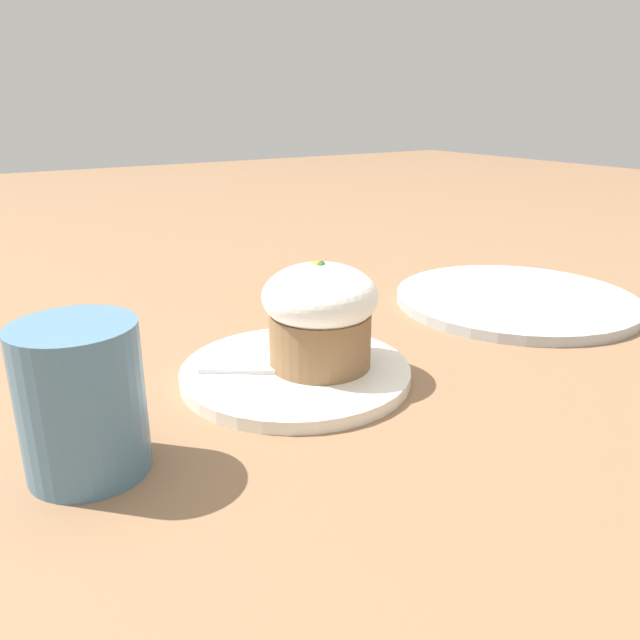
# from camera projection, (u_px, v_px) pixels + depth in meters

# --- Properties ---
(ground_plane) EXTENTS (4.00, 4.00, 0.00)m
(ground_plane) POSITION_uv_depth(u_px,v_px,m) (296.00, 378.00, 0.58)
(ground_plane) COLOR #846042
(dessert_plate) EXTENTS (0.21, 0.21, 0.01)m
(dessert_plate) POSITION_uv_depth(u_px,v_px,m) (296.00, 372.00, 0.57)
(dessert_plate) COLOR white
(dessert_plate) RESTS_ON ground_plane
(carrot_cake) EXTENTS (0.10, 0.10, 0.10)m
(carrot_cake) POSITION_uv_depth(u_px,v_px,m) (320.00, 314.00, 0.56)
(carrot_cake) COLOR olive
(carrot_cake) RESTS_ON dessert_plate
(spoon) EXTENTS (0.08, 0.11, 0.01)m
(spoon) POSITION_uv_depth(u_px,v_px,m) (287.00, 369.00, 0.56)
(spoon) COLOR silver
(spoon) RESTS_ON dessert_plate
(coffee_cup) EXTENTS (0.12, 0.08, 0.11)m
(coffee_cup) POSITION_uv_depth(u_px,v_px,m) (81.00, 399.00, 0.42)
(coffee_cup) COLOR teal
(coffee_cup) RESTS_ON ground_plane
(side_plate) EXTENTS (0.30, 0.30, 0.01)m
(side_plate) POSITION_uv_depth(u_px,v_px,m) (515.00, 299.00, 0.78)
(side_plate) COLOR #B2B7BC
(side_plate) RESTS_ON ground_plane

